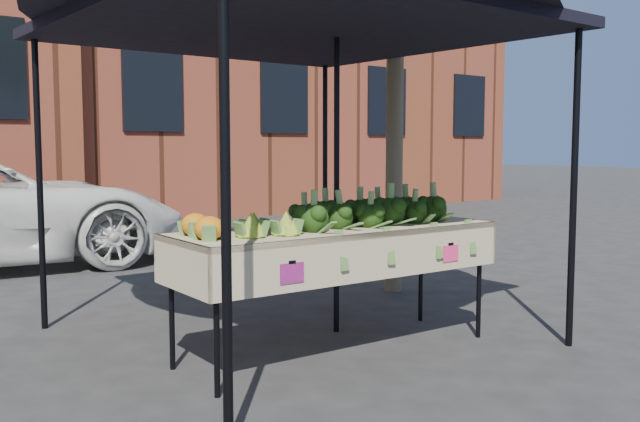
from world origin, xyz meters
The scene contains 8 objects.
ground centered at (0.00, 0.00, 0.00)m, with size 90.00×90.00×0.00m, color #252527.
table centered at (-0.07, -0.08, 0.45)m, with size 2.43×0.90×0.90m.
canopy centered at (-0.07, 0.44, 1.37)m, with size 3.16×3.16×2.74m, color black, non-canonical shape.
broccoli_heap centered at (0.20, -0.05, 1.03)m, with size 1.37×0.57×0.26m, color black.
romanesco_cluster centered at (-0.74, -0.09, 1.00)m, with size 0.43×0.47×0.20m, color #98A833.
cauliflower_pair centered at (-1.11, -0.01, 0.99)m, with size 0.23×0.43×0.18m, color orange.
street_tree centered at (1.73, 1.22, 2.48)m, with size 2.52×2.52×4.96m, color #1E4C14, non-canonical shape.
building_right centered at (7.00, 12.50, 4.25)m, with size 12.00×8.00×8.50m, color brown.
Camera 1 is at (-3.19, -3.86, 1.47)m, focal length 39.33 mm.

